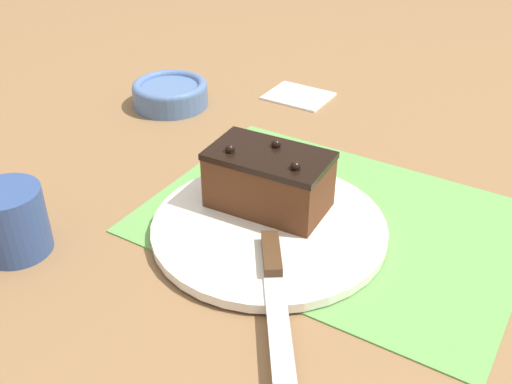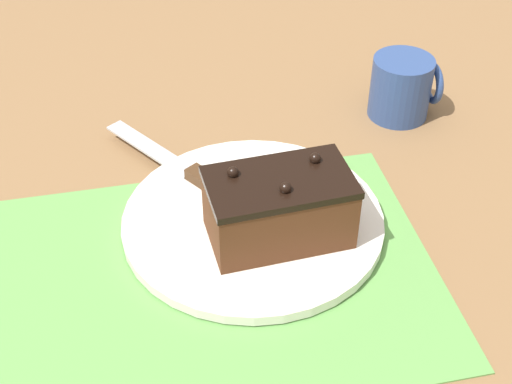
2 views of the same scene
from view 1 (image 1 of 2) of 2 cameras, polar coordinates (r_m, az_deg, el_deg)
The scene contains 8 objects.
ground_plane at distance 0.77m, azimuth 7.37°, elevation -2.70°, with size 3.00×3.00×0.00m, color olive.
placemat_woven at distance 0.77m, azimuth 7.38°, elevation -2.58°, with size 0.46×0.34×0.00m, color #609E4C.
cake_plate at distance 0.74m, azimuth 1.25°, elevation -3.37°, with size 0.29×0.29×0.01m.
chocolate_cake at distance 0.74m, azimuth 1.22°, elevation 1.19°, with size 0.15×0.09×0.09m.
serving_knife at distance 0.65m, azimuth 1.71°, elevation -8.10°, with size 0.14×0.19×0.01m.
small_bowl at distance 1.07m, azimuth -8.17°, elevation 9.34°, with size 0.13×0.13×0.04m.
coffee_mug at distance 0.75m, azimuth -22.36°, elevation -2.53°, with size 0.09×0.08×0.08m.
folded_napkin at distance 1.10m, azimuth 4.07°, elevation 9.19°, with size 0.11×0.09×0.01m, color white.
Camera 1 is at (-0.24, 0.58, 0.45)m, focal length 42.00 mm.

